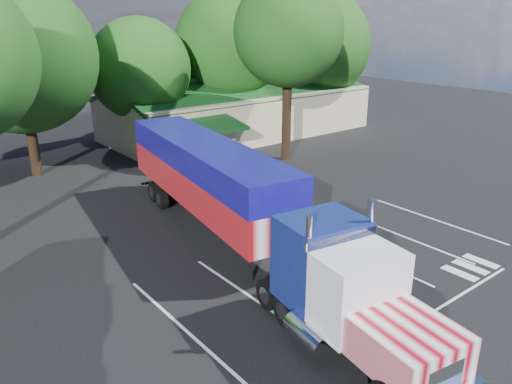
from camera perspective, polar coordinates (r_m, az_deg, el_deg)
ground at (r=26.16m, az=-2.97°, el=-4.35°), size 120.00×120.00×0.00m
event_hall at (r=47.16m, az=-2.12°, el=9.30°), size 24.20×14.12×5.55m
tree_row_c at (r=36.88m, az=-25.40°, el=13.78°), size 10.00×10.00×13.05m
tree_row_d at (r=41.28m, az=-13.16°, el=13.49°), size 8.00×8.00×10.60m
tree_row_e at (r=46.20m, az=-3.13°, el=16.42°), size 9.60×9.60×12.90m
tree_row_f at (r=51.81m, az=7.10°, el=16.31°), size 10.40×10.40×13.00m
tree_near_right at (r=37.79m, az=3.72°, el=17.80°), size 8.00×8.00×13.50m
semi_truck at (r=22.99m, az=-2.58°, el=-0.46°), size 6.47×23.22×4.83m
woman at (r=28.50m, az=4.36°, el=-0.50°), size 0.68×0.74×1.69m
bicycle at (r=32.96m, az=-0.47°, el=1.55°), size 1.09×1.62×0.80m
silver_sedan at (r=37.10m, az=-5.49°, el=3.96°), size 4.32×2.79×1.34m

